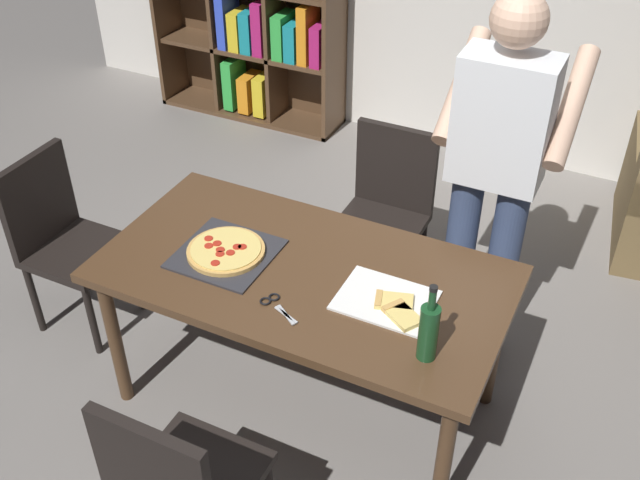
{
  "coord_description": "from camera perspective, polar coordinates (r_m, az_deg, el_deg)",
  "views": [
    {
      "loc": [
        1.08,
        -2.07,
        2.64
      ],
      "look_at": [
        0.0,
        0.15,
        0.8
      ],
      "focal_mm": 42.22,
      "sensor_mm": 36.0,
      "label": 1
    }
  ],
  "objects": [
    {
      "name": "pepperoni_pizza_on_tray",
      "position": [
        3.1,
        -7.14,
        -0.88
      ],
      "size": [
        0.38,
        0.38,
        0.04
      ],
      "color": "#2D2D33",
      "rests_on": "dining_table"
    },
    {
      "name": "wine_bottle",
      "position": [
        2.59,
        8.23,
        -6.84
      ],
      "size": [
        0.07,
        0.07,
        0.32
      ],
      "color": "#194723",
      "rests_on": "dining_table"
    },
    {
      "name": "kitchen_scissors",
      "position": [
        2.84,
        -3.4,
        -4.91
      ],
      "size": [
        0.19,
        0.14,
        0.01
      ],
      "color": "silver",
      "rests_on": "dining_table"
    },
    {
      "name": "pizza_slices_on_towel",
      "position": [
        2.85,
        5.27,
        -4.75
      ],
      "size": [
        0.36,
        0.28,
        0.03
      ],
      "color": "white",
      "rests_on": "dining_table"
    },
    {
      "name": "chair_left_end",
      "position": [
        3.81,
        -19.0,
        0.47
      ],
      "size": [
        0.42,
        0.42,
        0.9
      ],
      "color": "black",
      "rests_on": "ground_plane"
    },
    {
      "name": "ground_plane",
      "position": [
        3.52,
        -1.09,
        -11.83
      ],
      "size": [
        12.0,
        12.0,
        0.0
      ],
      "primitive_type": "plane",
      "color": "gray"
    },
    {
      "name": "chair_far_side",
      "position": [
        3.82,
        5.06,
        2.71
      ],
      "size": [
        0.42,
        0.42,
        0.9
      ],
      "color": "black",
      "rests_on": "ground_plane"
    },
    {
      "name": "dining_table",
      "position": [
        3.05,
        -1.24,
        -3.43
      ],
      "size": [
        1.64,
        0.86,
        0.75
      ],
      "color": "#4C331E",
      "rests_on": "ground_plane"
    },
    {
      "name": "person_serving_pizza",
      "position": [
        3.26,
        13.2,
        5.4
      ],
      "size": [
        0.55,
        0.54,
        1.75
      ],
      "color": "#38476B",
      "rests_on": "ground_plane"
    }
  ]
}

